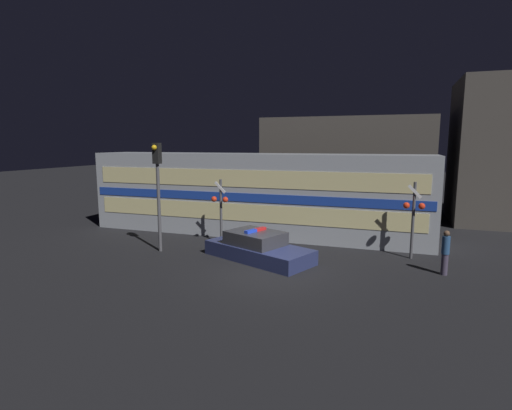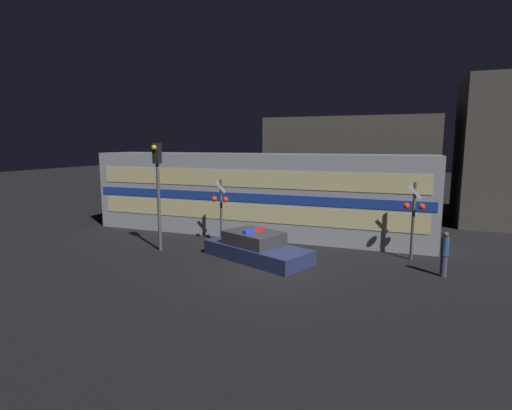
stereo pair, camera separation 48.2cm
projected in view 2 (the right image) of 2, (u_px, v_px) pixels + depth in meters
ground_plane at (266, 273)px, 15.00m from camera, size 120.00×120.00×0.00m
train at (255, 194)px, 21.22m from camera, size 18.02×2.84×4.28m
police_car at (256, 248)px, 16.72m from camera, size 5.04×3.61×1.28m
pedestrian at (444, 254)px, 14.46m from camera, size 0.28×0.28×1.67m
crossing_signal_near at (413, 214)px, 16.35m from camera, size 0.86×0.34×3.25m
crossing_signal_far at (221, 206)px, 19.11m from camera, size 0.86×0.34×3.12m
traffic_light_corner at (158, 179)px, 17.63m from camera, size 0.30×0.46×4.84m
building_left at (350, 167)px, 27.22m from camera, size 10.96×5.03×6.50m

